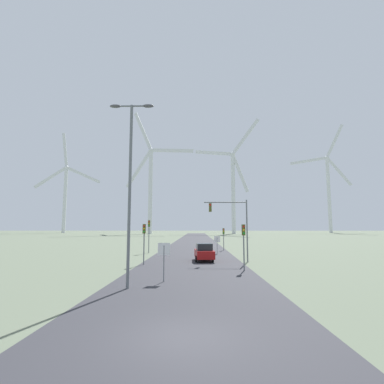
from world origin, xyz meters
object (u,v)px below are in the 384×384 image
object	(u,v)px
streetlamp	(130,172)
traffic_light_mast_overhead	(232,218)
stop_sign_near	(164,254)
stop_sign_far	(217,241)
traffic_light_post_near_left	(144,235)
wind_turbine_center	(233,183)
traffic_light_post_near_right	(244,237)
car_approaching	(204,252)
wind_turbine_far_left	(65,191)
traffic_light_post_mid_right	(224,234)
wind_turbine_left	(151,180)
traffic_light_post_mid_left	(149,229)
wind_turbine_right	(328,185)

from	to	relation	value
streetlamp	traffic_light_mast_overhead	world-z (taller)	streetlamp
stop_sign_near	stop_sign_far	world-z (taller)	stop_sign_near
traffic_light_mast_overhead	streetlamp	bearing A→B (deg)	-119.68
traffic_light_post_near_left	wind_turbine_center	bearing A→B (deg)	79.55
traffic_light_post_near_left	traffic_light_post_near_right	xyz separation A→B (m)	(8.91, -3.74, -0.05)
stop_sign_far	car_approaching	bearing A→B (deg)	-102.41
streetlamp	traffic_light_post_near_left	size ratio (longest dim) A/B	2.90
wind_turbine_far_left	streetlamp	bearing A→B (deg)	-64.81
stop_sign_near	wind_turbine_far_left	distance (m)	191.70
traffic_light_post_near_right	traffic_light_post_mid_right	world-z (taller)	traffic_light_post_near_right
stop_sign_far	wind_turbine_left	distance (m)	125.65
traffic_light_post_near_right	traffic_light_post_mid_right	bearing A→B (deg)	89.44
traffic_light_post_mid_left	car_approaching	distance (m)	12.37
wind_turbine_left	wind_turbine_right	xyz separation A→B (m)	(112.14, 37.05, 2.03)
streetlamp	wind_turbine_left	distance (m)	145.76
traffic_light_mast_overhead	traffic_light_post_near_left	bearing A→B (deg)	-164.74
streetlamp	wind_turbine_far_left	xyz separation A→B (m)	(-81.39, 173.01, 20.25)
stop_sign_far	wind_turbine_far_left	bearing A→B (deg)	120.44
car_approaching	traffic_light_post_near_right	bearing A→B (deg)	-65.73
traffic_light_post_mid_left	wind_turbine_far_left	bearing A→B (deg)	117.83
stop_sign_near	wind_turbine_far_left	bearing A→B (deg)	115.98
traffic_light_post_mid_left	traffic_light_post_mid_right	size ratio (longest dim) A/B	1.33
wind_turbine_far_left	wind_turbine_left	xyz separation A→B (m)	(60.10, -30.53, 1.97)
wind_turbine_far_left	wind_turbine_right	distance (m)	172.41
car_approaching	wind_turbine_left	size ratio (longest dim) A/B	0.06
streetlamp	wind_turbine_center	distance (m)	150.51
wind_turbine_left	car_approaching	bearing A→B (deg)	-78.52
traffic_light_mast_overhead	car_approaching	bearing A→B (deg)	164.84
streetlamp	traffic_light_post_mid_left	world-z (taller)	streetlamp
traffic_light_mast_overhead	wind_turbine_left	size ratio (longest dim) A/B	0.09
traffic_light_mast_overhead	wind_turbine_right	bearing A→B (deg)	63.40
car_approaching	wind_turbine_right	world-z (taller)	wind_turbine_right
car_approaching	wind_turbine_center	size ratio (longest dim) A/B	0.07
traffic_light_post_near_left	wind_turbine_left	size ratio (longest dim) A/B	0.06
traffic_light_post_mid_left	wind_turbine_left	xyz separation A→B (m)	(-18.65, 118.62, 25.75)
traffic_light_post_mid_right	traffic_light_mast_overhead	distance (m)	15.35
wind_turbine_right	traffic_light_post_mid_left	bearing A→B (deg)	-120.99
wind_turbine_far_left	wind_turbine_right	bearing A→B (deg)	2.17
traffic_light_post_near_left	wind_turbine_far_left	distance (m)	182.39
traffic_light_post_near_left	stop_sign_far	bearing A→B (deg)	57.20
traffic_light_post_near_right	wind_turbine_right	xyz separation A→B (m)	(82.98, 172.20, 28.30)
wind_turbine_left	traffic_light_post_near_left	bearing A→B (deg)	-81.24
streetlamp	car_approaching	size ratio (longest dim) A/B	2.61
traffic_light_post_near_right	traffic_light_mast_overhead	xyz separation A→B (m)	(-0.20, 6.11, 1.76)
car_approaching	traffic_light_post_mid_right	bearing A→B (deg)	77.05
traffic_light_post_mid_right	wind_turbine_center	xyz separation A→B (m)	(15.96, 118.39, 25.67)
traffic_light_post_near_left	traffic_light_post_mid_left	world-z (taller)	traffic_light_post_mid_left
traffic_light_post_near_left	wind_turbine_center	distance (m)	140.57
traffic_light_mast_overhead	wind_turbine_right	xyz separation A→B (m)	(83.19, 166.09, 26.54)
wind_turbine_left	wind_turbine_center	bearing A→B (deg)	5.75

